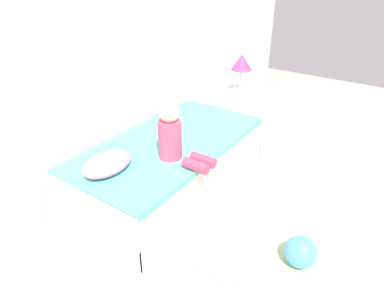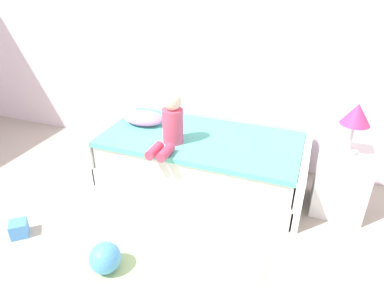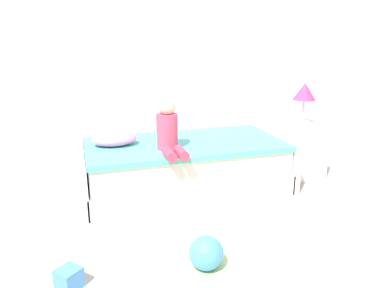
% 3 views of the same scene
% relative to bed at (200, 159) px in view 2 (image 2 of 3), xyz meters
% --- Properties ---
extents(wall_rear, '(7.20, 0.10, 2.90)m').
position_rel_bed_xyz_m(wall_rear, '(-0.09, 0.60, 1.20)').
color(wall_rear, white).
rests_on(wall_rear, ground).
extents(bed, '(2.11, 1.00, 0.50)m').
position_rel_bed_xyz_m(bed, '(0.00, 0.00, 0.00)').
color(bed, white).
rests_on(bed, ground).
extents(nightstand, '(0.44, 0.44, 0.60)m').
position_rel_bed_xyz_m(nightstand, '(1.35, -0.01, 0.05)').
color(nightstand, white).
rests_on(nightstand, ground).
extents(table_lamp, '(0.24, 0.24, 0.45)m').
position_rel_bed_xyz_m(table_lamp, '(1.35, -0.01, 0.69)').
color(table_lamp, silver).
rests_on(table_lamp, nightstand).
extents(child_figure, '(0.20, 0.51, 0.50)m').
position_rel_bed_xyz_m(child_figure, '(-0.22, -0.23, 0.46)').
color(child_figure, '#E04C6B').
rests_on(child_figure, bed).
extents(pillow, '(0.44, 0.30, 0.13)m').
position_rel_bed_xyz_m(pillow, '(-0.69, 0.10, 0.32)').
color(pillow, '#EA8CC6').
rests_on(pillow, bed).
extents(toy_ball, '(0.24, 0.24, 0.24)m').
position_rel_bed_xyz_m(toy_ball, '(-0.26, -1.40, -0.13)').
color(toy_ball, '#4C99E5').
rests_on(toy_ball, ground).
extents(area_rug, '(1.60, 1.10, 0.01)m').
position_rel_bed_xyz_m(area_rug, '(0.08, -1.30, -0.24)').
color(area_rug, '#B2D189').
rests_on(area_rug, ground).
extents(toy_block, '(0.19, 0.19, 0.14)m').
position_rel_bed_xyz_m(toy_block, '(-1.15, -1.34, -0.18)').
color(toy_block, '#4C99E5').
rests_on(toy_block, ground).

